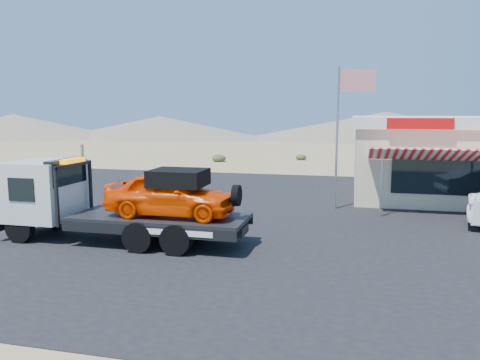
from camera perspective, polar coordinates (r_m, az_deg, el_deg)
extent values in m
plane|color=#9A8357|center=(17.08, -5.15, -5.77)|extent=(120.00, 120.00, 0.00)
cube|color=black|center=(19.42, 3.32, -4.00)|extent=(32.00, 24.00, 0.02)
cylinder|color=black|center=(16.48, -25.24, -5.35)|extent=(0.92, 0.27, 0.92)
cylinder|color=black|center=(17.90, -21.58, -4.10)|extent=(0.92, 0.27, 0.92)
cylinder|color=black|center=(14.30, -12.15, -6.73)|extent=(0.92, 0.50, 0.92)
cylinder|color=black|center=(15.92, -9.29, -5.11)|extent=(0.92, 0.50, 0.92)
cylinder|color=black|center=(13.84, -7.67, -7.12)|extent=(0.92, 0.50, 0.92)
cylinder|color=black|center=(15.51, -5.22, -5.40)|extent=(0.92, 0.50, 0.92)
cube|color=black|center=(15.38, -13.16, -5.17)|extent=(7.51, 0.92, 0.27)
cube|color=silver|center=(16.82, -22.79, -1.12)|extent=(2.01, 2.15, 1.92)
cube|color=black|center=(16.23, -20.44, 0.97)|extent=(0.32, 1.83, 0.82)
cube|color=black|center=(16.18, -19.51, -1.46)|extent=(0.09, 2.01, 1.83)
cube|color=orange|center=(16.04, -19.69, 2.25)|extent=(0.23, 1.10, 0.14)
cube|color=black|center=(14.91, -9.72, -4.51)|extent=(5.50, 2.11, 0.14)
imported|color=#FF4000|center=(14.62, -8.47, -1.71)|extent=(4.03, 1.62, 1.37)
cube|color=black|center=(14.44, -7.50, 0.28)|extent=(1.65, 1.37, 0.50)
cube|color=beige|center=(25.33, 25.24, 2.01)|extent=(10.00, 8.00, 3.40)
cube|color=white|center=(25.21, 25.51, 6.42)|extent=(10.40, 8.40, 0.50)
cube|color=red|center=(20.60, 21.08, 6.43)|extent=(2.60, 0.12, 0.45)
cylinder|color=#99999E|center=(19.25, 16.81, -1.09)|extent=(0.08, 0.08, 2.20)
cylinder|color=#99999E|center=(20.22, 11.74, 4.94)|extent=(0.10, 0.10, 6.00)
cube|color=#B20C14|center=(20.22, 14.11, 11.68)|extent=(1.50, 0.02, 0.90)
ellipsoid|color=#374022|center=(39.61, -19.17, 2.26)|extent=(1.11, 1.11, 0.60)
ellipsoid|color=#374022|center=(39.53, -2.59, 2.73)|extent=(1.19, 1.19, 0.64)
ellipsoid|color=#374022|center=(41.26, 7.47, 2.81)|extent=(0.95, 0.95, 0.51)
cone|color=#726B59|center=(76.96, -9.72, 6.38)|extent=(36.00, 36.00, 3.50)
cone|color=#726B59|center=(73.85, 17.28, 6.32)|extent=(44.00, 44.00, 4.20)
cone|color=#726B59|center=(87.46, -25.85, 5.99)|extent=(40.00, 40.00, 3.80)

